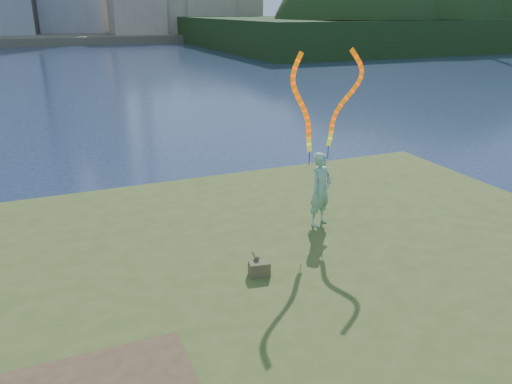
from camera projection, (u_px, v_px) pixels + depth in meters
name	position (u px, v px, depth m)	size (l,w,h in m)	color
ground	(188.00, 310.00, 9.24)	(320.00, 320.00, 0.00)	#1A2741
grassy_knoll	(230.00, 373.00, 7.13)	(20.00, 18.00, 0.80)	#3B4B1A
far_shore	(49.00, 36.00, 91.25)	(320.00, 40.00, 1.20)	#4E4939
wooded_hill	(439.00, 41.00, 82.70)	(78.00, 50.00, 63.00)	black
woman_with_ribbons	(321.00, 162.00, 10.48)	(1.89, 0.82, 4.00)	#1C6C3D
canvas_bag	(259.00, 268.00, 8.81)	(0.40, 0.45, 0.34)	#494E2A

